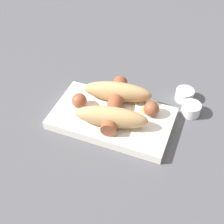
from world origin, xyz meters
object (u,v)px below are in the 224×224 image
Objects in this scene: bread_roll at (114,104)px; condiment_cup_near at (191,110)px; sausage at (115,104)px; food_tray at (112,118)px; condiment_cup_far at (184,95)px.

bread_roll reaches higher than condiment_cup_near.
condiment_cup_near is (0.16, 0.07, -0.03)m from sausage.
bread_roll is 0.19m from condiment_cup_near.
sausage is 0.18m from condiment_cup_near.
condiment_cup_near is at bearing 24.29° from sausage.
bread_roll is at bearing -82.33° from sausage.
food_tray is 6.09× the size of condiment_cup_near.
sausage reaches higher than condiment_cup_near.
condiment_cup_near is 1.00× the size of condiment_cup_far.
sausage is 0.18m from condiment_cup_far.
sausage is 4.42× the size of condiment_cup_far.
bread_roll is at bearing -137.86° from condiment_cup_far.
bread_roll is (0.00, 0.01, 0.04)m from food_tray.
food_tray is 0.19m from condiment_cup_near.
sausage is at bearing -139.50° from condiment_cup_far.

